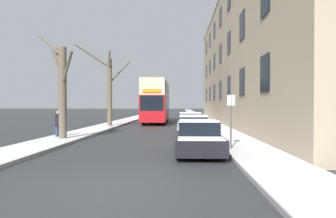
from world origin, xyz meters
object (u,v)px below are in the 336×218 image
object	(u,v)px
pedestrian_left_sidewalk	(58,124)
street_sign_post	(231,119)
double_decker_bus	(156,100)
parked_car_0	(198,138)
parked_car_2	(190,123)
bare_tree_left_1	(109,88)
bare_tree_left_0	(62,87)
parked_car_1	(193,128)

from	to	relation	value
pedestrian_left_sidewalk	street_sign_post	xyz separation A→B (m)	(9.24, -4.45, 0.50)
double_decker_bus	parked_car_0	distance (m)	21.43
parked_car_2	street_sign_post	xyz separation A→B (m)	(1.39, -9.33, 0.74)
parked_car_0	bare_tree_left_1	bearing A→B (deg)	116.29
parked_car_0	pedestrian_left_sidewalk	size ratio (longest dim) A/B	2.50
bare_tree_left_0	parked_car_2	bearing A→B (deg)	38.13
parked_car_0	double_decker_bus	bearing A→B (deg)	99.20
bare_tree_left_0	parked_car_1	world-z (taller)	bare_tree_left_0
bare_tree_left_0	bare_tree_left_1	world-z (taller)	bare_tree_left_1
parked_car_0	parked_car_1	xyz separation A→B (m)	(-0.00, 4.93, 0.02)
parked_car_2	street_sign_post	distance (m)	9.46
parked_car_1	street_sign_post	world-z (taller)	street_sign_post
bare_tree_left_1	street_sign_post	size ratio (longest dim) A/B	2.97
parked_car_2	street_sign_post	bearing A→B (deg)	-81.51
parked_car_0	pedestrian_left_sidewalk	xyz separation A→B (m)	(-7.84, 4.87, 0.27)
bare_tree_left_0	parked_car_2	size ratio (longest dim) A/B	1.58
bare_tree_left_0	street_sign_post	world-z (taller)	bare_tree_left_0
bare_tree_left_1	parked_car_0	size ratio (longest dim) A/B	1.75
double_decker_bus	parked_car_0	size ratio (longest dim) A/B	2.59
street_sign_post	parked_car_0	bearing A→B (deg)	-163.51
parked_car_1	parked_car_2	world-z (taller)	parked_car_2
double_decker_bus	pedestrian_left_sidewalk	world-z (taller)	double_decker_bus
parked_car_0	street_sign_post	bearing A→B (deg)	16.49
parked_car_1	pedestrian_left_sidewalk	world-z (taller)	pedestrian_left_sidewalk
pedestrian_left_sidewalk	bare_tree_left_0	bearing A→B (deg)	-94.05
bare_tree_left_0	bare_tree_left_1	bearing A→B (deg)	89.08
parked_car_1	street_sign_post	size ratio (longest dim) A/B	1.63
bare_tree_left_0	pedestrian_left_sidewalk	distance (m)	2.33
pedestrian_left_sidewalk	street_sign_post	world-z (taller)	street_sign_post
parked_car_2	double_decker_bus	bearing A→B (deg)	106.76
double_decker_bus	parked_car_0	xyz separation A→B (m)	(3.41, -21.07, -1.97)
parked_car_0	pedestrian_left_sidewalk	distance (m)	9.23
bare_tree_left_1	parked_car_1	size ratio (longest dim) A/B	1.82
double_decker_bus	parked_car_1	world-z (taller)	double_decker_bus
double_decker_bus	pedestrian_left_sidewalk	distance (m)	16.88
double_decker_bus	parked_car_0	bearing A→B (deg)	-80.80
bare_tree_left_0	street_sign_post	size ratio (longest dim) A/B	2.55
parked_car_1	pedestrian_left_sidewalk	bearing A→B (deg)	-179.53
parked_car_0	parked_car_2	bearing A→B (deg)	90.00
street_sign_post	parked_car_2	bearing A→B (deg)	98.49
double_decker_bus	bare_tree_left_1	bearing A→B (deg)	-119.12
bare_tree_left_0	double_decker_bus	bearing A→B (deg)	77.19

